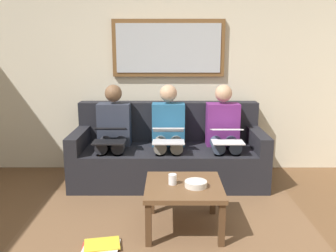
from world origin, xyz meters
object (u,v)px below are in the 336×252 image
object	(u,v)px
laptop_white	(227,135)
person_middle	(168,131)
couch	(168,154)
laptop_silver	(168,135)
bowl	(195,184)
laptop_black	(110,135)
cup	(172,179)
person_left	(223,131)
framed_mirror	(168,48)
person_right	(113,131)
magazine_stack	(101,246)
coffee_table	(183,191)

from	to	relation	value
laptop_white	person_middle	size ratio (longest dim) A/B	0.30
couch	laptop_silver	distance (m)	0.44
bowl	laptop_black	xyz separation A→B (m)	(0.87, -0.96, 0.19)
cup	laptop_white	xyz separation A→B (m)	(-0.60, -0.89, 0.17)
bowl	person_left	xyz separation A→B (m)	(-0.41, -1.20, 0.17)
laptop_black	bowl	bearing A→B (deg)	132.37
framed_mirror	bowl	distance (m)	2.01
person_left	person_middle	bearing A→B (deg)	0.00
person_right	magazine_stack	bearing A→B (deg)	94.04
laptop_silver	coffee_table	bearing A→B (deg)	98.32
bowl	person_right	size ratio (longest dim) A/B	0.17
laptop_silver	cup	bearing A→B (deg)	92.25
bowl	laptop_silver	bearing A→B (deg)	-76.34
coffee_table	cup	bearing A→B (deg)	-6.22
framed_mirror	cup	size ratio (longest dim) A/B	15.30
bowl	laptop_black	size ratio (longest dim) A/B	0.52
person_middle	laptop_black	size ratio (longest dim) A/B	3.14
person_middle	magazine_stack	xyz separation A→B (m)	(0.54, 1.48, -0.59)
laptop_black	laptop_silver	bearing A→B (deg)	-180.00
coffee_table	cup	world-z (taller)	cup
cup	coffee_table	bearing A→B (deg)	173.78
framed_mirror	cup	world-z (taller)	framed_mirror
laptop_white	magazine_stack	world-z (taller)	laptop_white
framed_mirror	magazine_stack	xyz separation A→B (m)	(0.54, 1.93, -1.53)
laptop_white	person_left	bearing A→B (deg)	-90.00
coffee_table	person_left	xyz separation A→B (m)	(-0.51, -1.15, 0.25)
magazine_stack	couch	bearing A→B (deg)	-109.14
person_left	person_right	bearing A→B (deg)	0.00
person_middle	couch	bearing A→B (deg)	-90.00
bowl	laptop_white	world-z (taller)	laptop_white
bowl	couch	bearing A→B (deg)	-79.58
cup	person_left	world-z (taller)	person_left
couch	person_middle	world-z (taller)	person_middle
person_left	laptop_silver	bearing A→B (deg)	20.47
bowl	laptop_white	xyz separation A→B (m)	(-0.41, -0.95, 0.19)
person_left	laptop_black	bearing A→B (deg)	10.57
laptop_white	laptop_black	distance (m)	1.28
person_middle	laptop_black	world-z (taller)	person_middle
bowl	person_right	bearing A→B (deg)	-53.87
person_middle	laptop_silver	distance (m)	0.24
coffee_table	laptop_white	world-z (taller)	laptop_white
coffee_table	laptop_white	xyz separation A→B (m)	(-0.51, -0.90, 0.27)
cup	person_right	bearing A→B (deg)	-59.32
person_right	laptop_white	bearing A→B (deg)	169.02
couch	laptop_white	size ratio (longest dim) A/B	6.50
laptop_silver	laptop_black	distance (m)	0.64
person_right	magazine_stack	xyz separation A→B (m)	(-0.10, 1.48, -0.59)
couch	bowl	bearing A→B (deg)	100.42
coffee_table	person_right	size ratio (longest dim) A/B	0.58
coffee_table	laptop_silver	distance (m)	0.96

